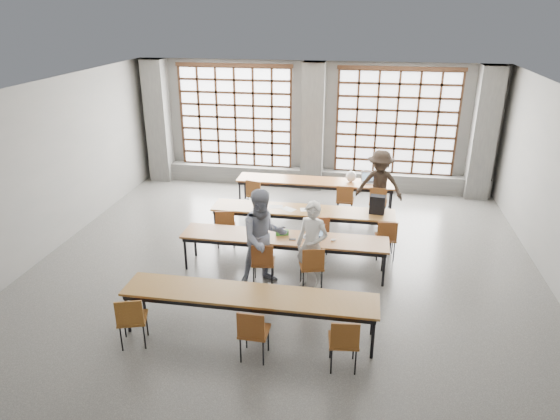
# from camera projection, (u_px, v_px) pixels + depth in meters

# --- Properties ---
(floor) EXTENTS (11.00, 11.00, 0.00)m
(floor) POSITION_uv_depth(u_px,v_px,m) (281.00, 277.00, 9.66)
(floor) COLOR #4C4C4A
(floor) RESTS_ON ground
(ceiling) EXTENTS (11.00, 11.00, 0.00)m
(ceiling) POSITION_uv_depth(u_px,v_px,m) (281.00, 94.00, 8.33)
(ceiling) COLOR silver
(ceiling) RESTS_ON floor
(wall_back) EXTENTS (10.00, 0.00, 10.00)m
(wall_back) POSITION_uv_depth(u_px,v_px,m) (314.00, 125.00, 14.01)
(wall_back) COLOR slate
(wall_back) RESTS_ON floor
(wall_left) EXTENTS (0.00, 11.00, 11.00)m
(wall_left) POSITION_uv_depth(u_px,v_px,m) (30.00, 177.00, 9.78)
(wall_left) COLOR slate
(wall_left) RESTS_ON floor
(column_left) EXTENTS (0.60, 0.55, 3.50)m
(column_left) POSITION_uv_depth(u_px,v_px,m) (159.00, 121.00, 14.46)
(column_left) COLOR #51514F
(column_left) RESTS_ON floor
(column_mid) EXTENTS (0.60, 0.55, 3.50)m
(column_mid) POSITION_uv_depth(u_px,v_px,m) (313.00, 127.00, 13.75)
(column_mid) COLOR #51514F
(column_mid) RESTS_ON floor
(column_right) EXTENTS (0.60, 0.55, 3.50)m
(column_right) POSITION_uv_depth(u_px,v_px,m) (484.00, 134.00, 13.05)
(column_right) COLOR #51514F
(column_right) RESTS_ON floor
(window_left) EXTENTS (3.32, 0.12, 3.00)m
(window_left) POSITION_uv_depth(u_px,v_px,m) (235.00, 117.00, 14.23)
(window_left) COLOR white
(window_left) RESTS_ON wall_back
(window_right) EXTENTS (3.32, 0.12, 3.00)m
(window_right) POSITION_uv_depth(u_px,v_px,m) (396.00, 123.00, 13.53)
(window_right) COLOR white
(window_right) RESTS_ON wall_back
(sill_ledge) EXTENTS (9.80, 0.35, 0.50)m
(sill_ledge) POSITION_uv_depth(u_px,v_px,m) (312.00, 178.00, 14.40)
(sill_ledge) COLOR #51514F
(sill_ledge) RESTS_ON floor
(desk_row_a) EXTENTS (4.00, 0.70, 0.73)m
(desk_row_a) POSITION_uv_depth(u_px,v_px,m) (315.00, 183.00, 12.75)
(desk_row_a) COLOR brown
(desk_row_a) RESTS_ON floor
(desk_row_b) EXTENTS (4.00, 0.70, 0.73)m
(desk_row_b) POSITION_uv_depth(u_px,v_px,m) (302.00, 212.00, 10.95)
(desk_row_b) COLOR brown
(desk_row_b) RESTS_ON floor
(desk_row_c) EXTENTS (4.00, 0.70, 0.73)m
(desk_row_c) POSITION_uv_depth(u_px,v_px,m) (284.00, 240.00, 9.65)
(desk_row_c) COLOR brown
(desk_row_c) RESTS_ON floor
(desk_row_d) EXTENTS (4.00, 0.70, 0.73)m
(desk_row_d) POSITION_uv_depth(u_px,v_px,m) (249.00, 297.00, 7.75)
(desk_row_d) COLOR brown
(desk_row_d) RESTS_ON floor
(chair_back_left) EXTENTS (0.52, 0.52, 0.88)m
(chair_back_left) POSITION_uv_depth(u_px,v_px,m) (256.00, 193.00, 12.45)
(chair_back_left) COLOR #672E14
(chair_back_left) RESTS_ON floor
(chair_back_mid) EXTENTS (0.43, 0.44, 0.88)m
(chair_back_mid) POSITION_uv_depth(u_px,v_px,m) (345.00, 198.00, 12.10)
(chair_back_mid) COLOR brown
(chair_back_mid) RESTS_ON floor
(chair_back_right) EXTENTS (0.46, 0.47, 0.88)m
(chair_back_right) POSITION_uv_depth(u_px,v_px,m) (378.00, 200.00, 11.97)
(chair_back_right) COLOR brown
(chair_back_right) RESTS_ON floor
(chair_mid_left) EXTENTS (0.51, 0.51, 0.88)m
(chair_mid_left) POSITION_uv_depth(u_px,v_px,m) (225.00, 224.00, 10.67)
(chair_mid_left) COLOR brown
(chair_mid_left) RESTS_ON floor
(chair_mid_centre) EXTENTS (0.52, 0.52, 0.88)m
(chair_mid_centre) POSITION_uv_depth(u_px,v_px,m) (319.00, 230.00, 10.36)
(chair_mid_centre) COLOR brown
(chair_mid_centre) RESTS_ON floor
(chair_mid_right) EXTENTS (0.44, 0.45, 0.88)m
(chair_mid_right) POSITION_uv_depth(u_px,v_px,m) (386.00, 235.00, 10.14)
(chair_mid_right) COLOR brown
(chair_mid_right) RESTS_ON floor
(chair_front_left) EXTENTS (0.47, 0.47, 0.88)m
(chair_front_left) POSITION_uv_depth(u_px,v_px,m) (263.00, 260.00, 9.17)
(chair_front_left) COLOR brown
(chair_front_left) RESTS_ON floor
(chair_front_right) EXTENTS (0.52, 0.52, 0.88)m
(chair_front_right) POSITION_uv_depth(u_px,v_px,m) (312.00, 264.00, 9.03)
(chair_front_right) COLOR brown
(chair_front_right) RESTS_ON floor
(chair_near_left) EXTENTS (0.53, 0.53, 0.88)m
(chair_near_left) POSITION_uv_depth(u_px,v_px,m) (131.00, 317.00, 7.49)
(chair_near_left) COLOR brown
(chair_near_left) RESTS_ON floor
(chair_near_mid) EXTENTS (0.43, 0.43, 0.88)m
(chair_near_mid) POSITION_uv_depth(u_px,v_px,m) (253.00, 329.00, 7.20)
(chair_near_mid) COLOR maroon
(chair_near_mid) RESTS_ON floor
(chair_near_right) EXTENTS (0.46, 0.47, 0.88)m
(chair_near_right) POSITION_uv_depth(u_px,v_px,m) (344.00, 339.00, 6.99)
(chair_near_right) COLOR brown
(chair_near_right) RESTS_ON floor
(student_male) EXTENTS (0.71, 0.58, 1.67)m
(student_male) POSITION_uv_depth(u_px,v_px,m) (312.00, 246.00, 9.04)
(student_male) COLOR silver
(student_male) RESTS_ON floor
(student_female) EXTENTS (1.12, 1.03, 1.85)m
(student_female) POSITION_uv_depth(u_px,v_px,m) (263.00, 237.00, 9.14)
(student_female) COLOR #18234A
(student_female) RESTS_ON floor
(student_back) EXTENTS (1.19, 0.79, 1.73)m
(student_back) POSITION_uv_depth(u_px,v_px,m) (379.00, 185.00, 11.97)
(student_back) COLOR black
(student_back) RESTS_ON floor
(laptop_front) EXTENTS (0.43, 0.39, 0.26)m
(laptop_front) POSITION_uv_depth(u_px,v_px,m) (314.00, 234.00, 9.61)
(laptop_front) COLOR #BCBDC1
(laptop_front) RESTS_ON desk_row_c
(laptop_back) EXTENTS (0.39, 0.35, 0.26)m
(laptop_back) POSITION_uv_depth(u_px,v_px,m) (369.00, 180.00, 12.59)
(laptop_back) COLOR silver
(laptop_back) RESTS_ON desk_row_a
(mouse) EXTENTS (0.10, 0.07, 0.04)m
(mouse) POSITION_uv_depth(u_px,v_px,m) (333.00, 240.00, 9.45)
(mouse) COLOR white
(mouse) RESTS_ON desk_row_c
(green_box) EXTENTS (0.27, 0.16, 0.09)m
(green_box) POSITION_uv_depth(u_px,v_px,m) (282.00, 233.00, 9.69)
(green_box) COLOR #31812A
(green_box) RESTS_ON desk_row_c
(phone) EXTENTS (0.14, 0.08, 0.01)m
(phone) POSITION_uv_depth(u_px,v_px,m) (292.00, 239.00, 9.50)
(phone) COLOR black
(phone) RESTS_ON desk_row_c
(paper_sheet_a) EXTENTS (0.32, 0.25, 0.00)m
(paper_sheet_a) POSITION_uv_depth(u_px,v_px,m) (276.00, 207.00, 11.06)
(paper_sheet_a) COLOR silver
(paper_sheet_a) RESTS_ON desk_row_b
(paper_sheet_b) EXTENTS (0.36, 0.33, 0.00)m
(paper_sheet_b) POSITION_uv_depth(u_px,v_px,m) (289.00, 209.00, 10.92)
(paper_sheet_b) COLOR white
(paper_sheet_b) RESTS_ON desk_row_b
(paper_sheet_c) EXTENTS (0.34, 0.27, 0.00)m
(paper_sheet_c) POSITION_uv_depth(u_px,v_px,m) (307.00, 210.00, 10.90)
(paper_sheet_c) COLOR white
(paper_sheet_c) RESTS_ON desk_row_b
(backpack) EXTENTS (0.34, 0.24, 0.40)m
(backpack) POSITION_uv_depth(u_px,v_px,m) (377.00, 205.00, 10.64)
(backpack) COLOR black
(backpack) RESTS_ON desk_row_b
(plastic_bag) EXTENTS (0.31, 0.27, 0.29)m
(plastic_bag) POSITION_uv_depth(u_px,v_px,m) (351.00, 176.00, 12.57)
(plastic_bag) COLOR silver
(plastic_bag) RESTS_ON desk_row_a
(red_pouch) EXTENTS (0.21, 0.13, 0.06)m
(red_pouch) POSITION_uv_depth(u_px,v_px,m) (132.00, 316.00, 7.58)
(red_pouch) COLOR #B8162F
(red_pouch) RESTS_ON chair_near_left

